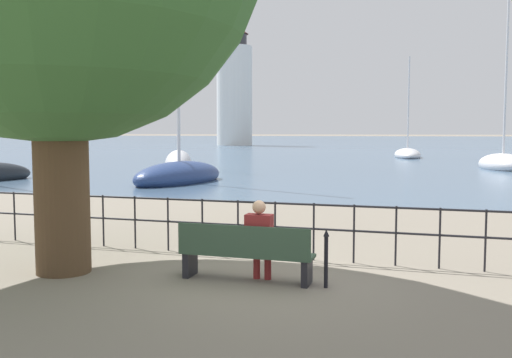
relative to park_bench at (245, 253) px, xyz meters
name	(u,v)px	position (x,y,z in m)	size (l,w,h in m)	color
ground_plane	(247,280)	(0.00, 0.07, -0.44)	(1000.00, 1000.00, 0.00)	gray
harbor_water	(422,140)	(0.00, 159.76, -0.44)	(600.00, 300.00, 0.01)	#47607A
park_bench	(245,253)	(0.00, 0.00, 0.00)	(2.13, 0.45, 0.90)	#334C38
seated_person_left	(260,237)	(0.21, 0.08, 0.25)	(0.41, 0.35, 1.28)	maroon
promenade_railing	(275,221)	(0.00, 1.77, 0.25)	(13.11, 0.04, 1.05)	black
closed_umbrella	(326,255)	(1.27, 0.01, 0.05)	(0.09, 0.09, 0.89)	black
sailboat_0	(503,164)	(7.05, 30.38, -0.11)	(3.64, 5.65, 11.10)	silver
sailboat_1	(407,154)	(0.64, 45.61, -0.17)	(3.06, 7.78, 9.49)	silver
sailboat_2	(178,163)	(-12.30, 24.09, -0.07)	(4.92, 8.56, 9.61)	silver
sailboat_4	(179,175)	(-8.36, 15.68, -0.10)	(3.22, 6.56, 12.47)	navy
harbor_lighthouse	(234,90)	(-29.89, 84.95, 9.13)	(6.09, 6.09, 20.59)	white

